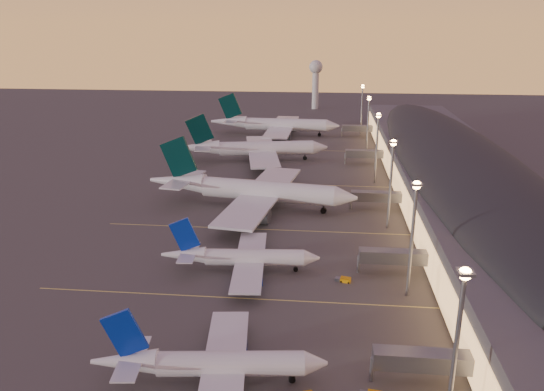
% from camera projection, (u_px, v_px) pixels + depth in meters
% --- Properties ---
extents(ground, '(700.00, 700.00, 0.00)m').
position_uv_depth(ground, '(243.00, 287.00, 118.40)').
color(ground, '#403D3B').
extents(airliner_narrow_south, '(38.55, 34.63, 13.76)m').
position_uv_depth(airliner_narrow_south, '(210.00, 364.00, 85.95)').
color(airliner_narrow_south, silver).
rests_on(airliner_narrow_south, ground).
extents(airliner_narrow_north, '(37.61, 33.67, 13.43)m').
position_uv_depth(airliner_narrow_north, '(241.00, 257.00, 125.12)').
color(airliner_narrow_north, silver).
rests_on(airliner_narrow_north, ground).
extents(airliner_wide_near, '(68.59, 63.17, 21.98)m').
position_uv_depth(airliner_wide_near, '(250.00, 190.00, 168.16)').
color(airliner_wide_near, silver).
rests_on(airliner_wide_near, ground).
extents(airliner_wide_mid, '(63.98, 59.04, 20.53)m').
position_uv_depth(airliner_wide_mid, '(253.00, 149.00, 224.91)').
color(airliner_wide_mid, silver).
rests_on(airliner_wide_mid, ground).
extents(airliner_wide_far, '(67.73, 61.64, 21.69)m').
position_uv_depth(airliner_wide_far, '(275.00, 125.00, 276.53)').
color(airliner_wide_far, silver).
rests_on(airliner_wide_far, ground).
extents(terminal_building, '(56.35, 255.00, 17.46)m').
position_uv_depth(terminal_building, '(457.00, 171.00, 178.32)').
color(terminal_building, '#4B4B50').
rests_on(terminal_building, ground).
extents(light_masts, '(2.20, 217.20, 25.90)m').
position_uv_depth(light_masts, '(383.00, 149.00, 170.99)').
color(light_masts, gray).
rests_on(light_masts, ground).
extents(radar_tower, '(9.00, 9.00, 32.50)m').
position_uv_depth(radar_tower, '(316.00, 76.00, 356.52)').
color(radar_tower, silver).
rests_on(radar_tower, ground).
extents(lane_markings, '(90.00, 180.36, 0.00)m').
position_uv_depth(lane_markings, '(264.00, 223.00, 156.22)').
color(lane_markings, '#D8C659').
rests_on(lane_markings, ground).
extents(baggage_tug_c, '(3.73, 2.20, 1.05)m').
position_uv_depth(baggage_tug_c, '(344.00, 280.00, 120.83)').
color(baggage_tug_c, orange).
rests_on(baggage_tug_c, ground).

